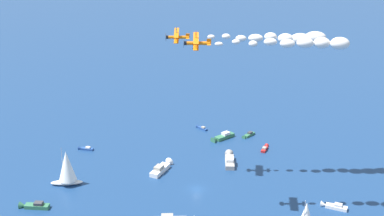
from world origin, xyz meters
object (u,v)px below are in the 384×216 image
at_px(biplane_lead, 196,43).
at_px(wingwalker_wingman, 176,30).
at_px(motorboat_outer_ring_a, 201,128).
at_px(motorboat_inshore, 265,148).
at_px(motorboat_offshore, 162,168).
at_px(sailboat_far_port, 67,168).
at_px(wingwalker_lead, 196,34).
at_px(motorboat_near_centre, 33,206).
at_px(motorboat_outer_ring_f, 85,149).
at_px(biplane_wingman, 177,37).
at_px(motorboat_far_stbd, 230,160).
at_px(motorboat_ahead, 222,137).
at_px(motorboat_outer_ring_e, 333,206).
at_px(motorboat_outer_ring_d, 248,135).

height_order(biplane_lead, wingwalker_wingman, biplane_lead).
relative_size(motorboat_outer_ring_a, wingwalker_wingman, 2.90).
height_order(motorboat_inshore, motorboat_offshore, motorboat_offshore).
xyz_separation_m(sailboat_far_port, wingwalker_lead, (-31.43, -25.06, 42.94)).
relative_size(motorboat_near_centre, biplane_lead, 1.13).
height_order(sailboat_far_port, motorboat_inshore, sailboat_far_port).
xyz_separation_m(motorboat_outer_ring_a, biplane_lead, (-45.76, 31.55, 45.95)).
xyz_separation_m(sailboat_far_port, motorboat_outer_ring_f, (20.33, -13.18, -5.15)).
height_order(motorboat_outer_ring_a, biplane_lead, biplane_lead).
distance_m(sailboat_far_port, wingwalker_wingman, 51.84).
distance_m(sailboat_far_port, biplane_wingman, 50.28).
distance_m(motorboat_far_stbd, motorboat_outer_ring_f, 49.61).
height_order(motorboat_near_centre, biplane_wingman, biplane_wingman).
bearing_deg(motorboat_outer_ring_a, motorboat_offshore, 126.87).
relative_size(motorboat_ahead, motorboat_outer_ring_f, 2.07).
height_order(motorboat_near_centre, motorboat_outer_ring_e, motorboat_near_centre).
relative_size(biplane_lead, wingwalker_wingman, 3.91).
distance_m(motorboat_far_stbd, motorboat_ahead, 18.25).
bearing_deg(wingwalker_lead, motorboat_outer_ring_e, -121.73).
distance_m(motorboat_offshore, motorboat_ahead, 31.14).
distance_m(motorboat_far_stbd, biplane_lead, 54.49).
relative_size(motorboat_far_stbd, motorboat_ahead, 1.09).
xyz_separation_m(motorboat_far_stbd, motorboat_ahead, (16.24, -8.33, -0.11)).
relative_size(motorboat_offshore, wingwalker_lead, 5.88).
height_order(motorboat_near_centre, motorboat_far_stbd, motorboat_far_stbd).
bearing_deg(motorboat_outer_ring_f, motorboat_far_stbd, -132.87).
bearing_deg(biplane_lead, motorboat_ahead, -43.83).
bearing_deg(biplane_wingman, wingwalker_wingman, 145.53).
distance_m(motorboat_near_centre, motorboat_outer_ring_e, 82.35).
relative_size(sailboat_far_port, wingwalker_lead, 6.82).
relative_size(motorboat_inshore, biplane_lead, 0.78).
height_order(motorboat_far_stbd, wingwalker_wingman, wingwalker_wingman).
bearing_deg(sailboat_far_port, motorboat_offshore, -103.52).
bearing_deg(sailboat_far_port, motorboat_far_stbd, -105.16).
bearing_deg(motorboat_ahead, sailboat_far_port, 92.79).
relative_size(motorboat_inshore, motorboat_ahead, 0.55).
distance_m(motorboat_outer_ring_a, biplane_lead, 72.12).
xyz_separation_m(motorboat_outer_ring_a, wingwalker_wingman, (-26.12, 25.61, 44.93)).
bearing_deg(motorboat_outer_ring_a, motorboat_outer_ring_e, -179.77).
height_order(motorboat_outer_ring_a, motorboat_outer_ring_e, motorboat_outer_ring_e).
xyz_separation_m(motorboat_near_centre, motorboat_ahead, (10.41, -70.58, 0.10)).
distance_m(motorboat_ahead, motorboat_outer_ring_d, 9.92).
bearing_deg(wingwalker_wingman, wingwalker_lead, 162.84).
bearing_deg(biplane_lead, wingwalker_lead, 145.53).
bearing_deg(motorboat_near_centre, wingwalker_wingman, -95.04).
height_order(motorboat_ahead, motorboat_outer_ring_e, motorboat_ahead).
bearing_deg(motorboat_offshore, biplane_wingman, -143.52).
height_order(motorboat_far_stbd, motorboat_outer_ring_e, motorboat_far_stbd).
distance_m(motorboat_far_stbd, motorboat_inshore, 16.03).
xyz_separation_m(sailboat_far_port, biplane_lead, (-31.10, -25.29, 40.78)).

